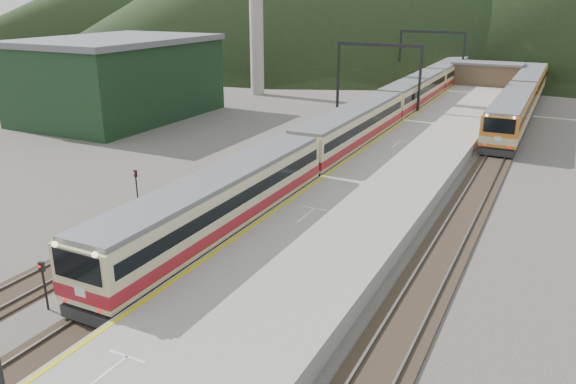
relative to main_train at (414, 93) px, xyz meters
The scene contains 13 objects.
track_main 20.25m from the main_train, 90.00° to the right, with size 2.60×200.00×0.23m.
track_far 20.86m from the main_train, 103.93° to the right, with size 2.60×200.00×0.23m.
track_second 23.29m from the main_train, 60.29° to the right, with size 2.60×200.00×0.23m.
platform 22.90m from the main_train, 75.81° to the right, with size 8.00×100.00×1.00m, color gray.
gantry_near 6.87m from the main_train, 118.95° to the right, with size 9.55×0.25×8.00m.
gantry_far 20.36m from the main_train, 98.17° to the left, with size 9.55×0.25×8.00m.
warehouse 33.45m from the main_train, 147.04° to the right, with size 14.50×20.50×8.60m.
station_shed 18.71m from the main_train, 72.58° to the left, with size 9.40×4.40×3.10m.
main_train is the anchor object (origin of this frame).
second_train 11.87m from the main_train, 14.40° to the left, with size 3.01×40.94×3.67m.
short_signal_a 50.92m from the main_train, 92.92° to the right, with size 0.26×0.23×2.27m.
short_signal_b 34.56m from the main_train, 94.64° to the right, with size 0.23×0.18×2.27m.
short_signal_c 39.71m from the main_train, 101.49° to the right, with size 0.26×0.23×2.27m.
Camera 1 is at (16.12, -4.99, 12.81)m, focal length 35.00 mm.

